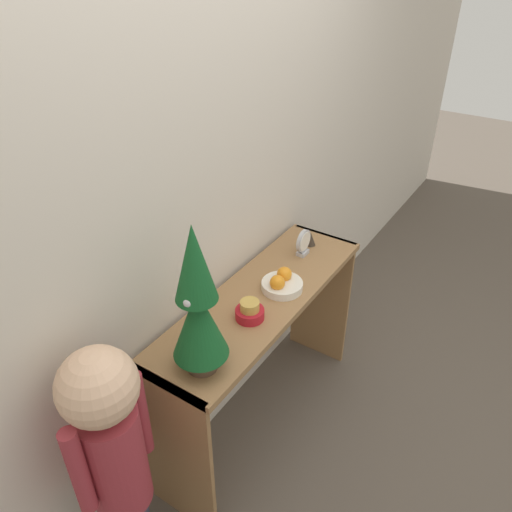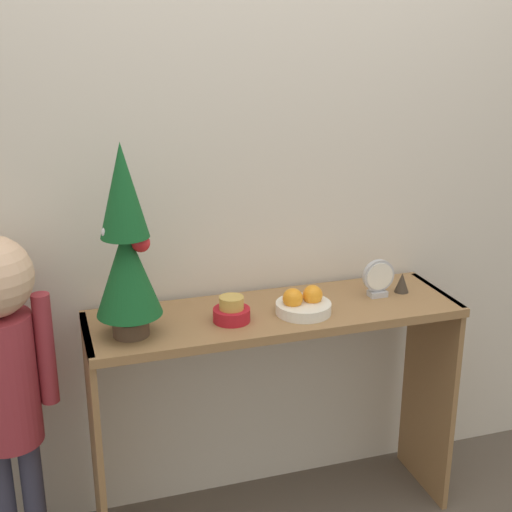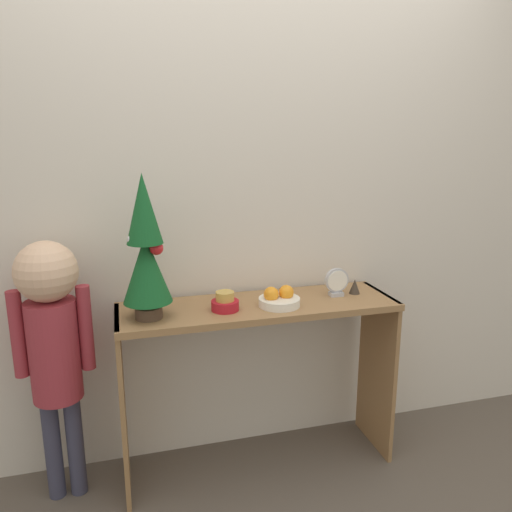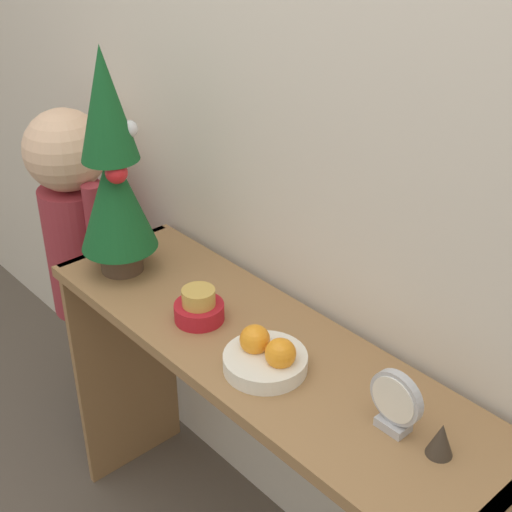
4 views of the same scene
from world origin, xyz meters
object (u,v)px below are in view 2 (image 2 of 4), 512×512
object	(u,v)px
mini_tree	(126,246)
desk_clock	(378,279)
fruit_bowl	(303,304)
child_figure	(1,357)
figurine	(402,283)
singing_bowl	(232,311)

from	to	relation	value
mini_tree	desk_clock	world-z (taller)	mini_tree
fruit_bowl	child_figure	size ratio (longest dim) A/B	0.16
desk_clock	figurine	size ratio (longest dim) A/B	1.89
mini_tree	fruit_bowl	xyz separation A→B (m)	(0.57, 0.00, -0.26)
mini_tree	child_figure	size ratio (longest dim) A/B	0.52
fruit_bowl	child_figure	xyz separation A→B (m)	(-0.95, 0.07, -0.08)
singing_bowl	fruit_bowl	bearing A→B (deg)	-1.63
figurine	child_figure	distance (m)	1.36
mini_tree	singing_bowl	world-z (taller)	mini_tree
mini_tree	fruit_bowl	size ratio (longest dim) A/B	3.25
singing_bowl	desk_clock	bearing A→B (deg)	5.30
desk_clock	child_figure	world-z (taller)	child_figure
fruit_bowl	child_figure	distance (m)	0.96
mini_tree	desk_clock	xyz separation A→B (m)	(0.87, 0.06, -0.22)
child_figure	desk_clock	bearing A→B (deg)	-0.47
mini_tree	fruit_bowl	distance (m)	0.62
desk_clock	figurine	distance (m)	0.11
child_figure	fruit_bowl	bearing A→B (deg)	-4.06
fruit_bowl	desk_clock	bearing A→B (deg)	10.79
mini_tree	singing_bowl	distance (m)	0.41
mini_tree	figurine	xyz separation A→B (m)	(0.97, 0.07, -0.25)
mini_tree	singing_bowl	size ratio (longest dim) A/B	4.97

